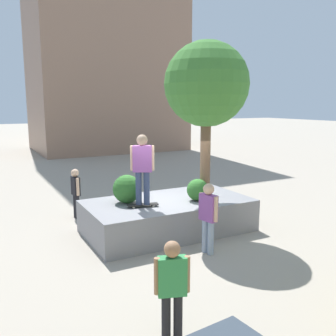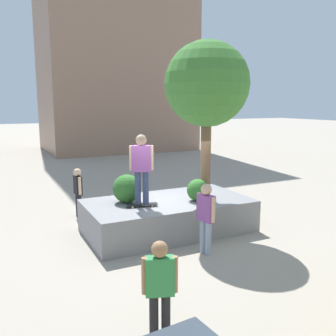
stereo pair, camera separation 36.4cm
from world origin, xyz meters
The scene contains 11 objects.
ground_plane centered at (0.00, 0.00, 0.00)m, with size 120.00×120.00×0.00m, color #9E9384.
planter_ledge centered at (-0.12, 0.08, 0.44)m, with size 4.46×2.40×0.87m, color gray.
plaza_tree centered at (-1.10, 0.41, 3.97)m, with size 2.26×2.26×4.26m.
boxwood_shrub centered at (0.97, -0.21, 1.25)m, with size 0.76×0.76×0.76m, color #2D6628.
hedge_clump centered at (-0.82, 0.48, 1.17)m, with size 0.60×0.60×0.60m, color #2D6628.
skateboard centered at (0.77, 0.36, 0.93)m, with size 0.83×0.38×0.07m.
skateboarder centered at (0.77, 0.36, 1.98)m, with size 0.55×0.40×1.79m.
bystander_watching centered at (-0.20, 1.90, 0.97)m, with size 0.27×0.56×1.69m.
passerby_with_bag centered at (2.13, 4.38, 0.91)m, with size 0.51×0.31×1.57m.
pedestrian_crossing centered at (1.82, -2.28, 0.89)m, with size 0.24×0.52×1.54m.
plaza_lowrise_south centered at (-4.91, -18.80, 9.50)m, with size 10.57×7.56×19.00m, color #8C6B56.
Camera 2 is at (4.23, 8.93, 3.50)m, focal length 39.61 mm.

